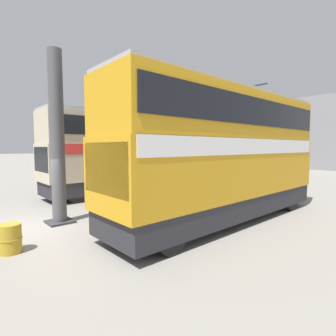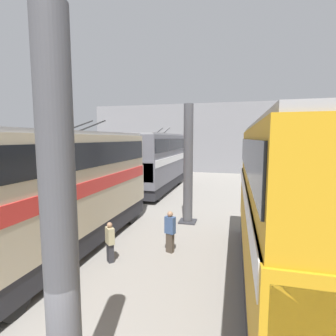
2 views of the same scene
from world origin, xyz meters
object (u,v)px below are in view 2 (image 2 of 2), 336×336
bus_right_near (70,184)px  person_by_right_row (110,241)px  bus_left_far (289,199)px  bus_right_mid (159,159)px  person_aisle_midway (170,231)px

bus_right_near → person_by_right_row: size_ratio=7.05×
bus_left_far → bus_right_mid: bus_left_far is taller
person_by_right_row → bus_right_mid: bearing=52.4°
bus_right_mid → person_by_right_row: bus_right_mid is taller
bus_right_mid → person_by_right_row: (-13.67, -2.07, -2.11)m
bus_right_near → bus_left_far: bearing=-97.2°
bus_right_mid → person_aisle_midway: size_ratio=6.06×
person_by_right_row → bus_right_near: bearing=118.3°
bus_right_mid → bus_left_far: bearing=-149.8°
bus_right_mid → person_aisle_midway: bus_right_mid is taller
bus_left_far → bus_right_mid: (14.13, 8.22, -0.01)m
bus_right_mid → person_aisle_midway: bearing=-161.5°
person_aisle_midway → person_by_right_row: 2.47m
bus_right_near → person_by_right_row: (-0.57, -2.07, -2.05)m
bus_right_near → person_by_right_row: 2.97m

